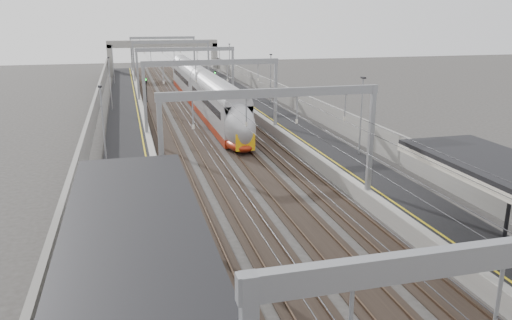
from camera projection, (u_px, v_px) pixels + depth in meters
platform_left at (128, 132)px, 49.32m from camera, size 4.00×120.00×1.00m
platform_right at (282, 123)px, 53.22m from camera, size 4.00×120.00×1.00m
tracks at (208, 132)px, 51.39m from camera, size 11.40×140.00×0.20m
overhead_line at (197, 66)px, 55.86m from camera, size 13.00×140.00×6.60m
overbridge at (163, 48)px, 101.06m from camera, size 22.00×2.20×6.90m
wall_left at (93, 123)px, 48.23m from camera, size 0.30×120.00×3.20m
wall_right at (311, 112)px, 53.69m from camera, size 0.30×120.00×3.20m
train at (204, 95)px, 62.56m from camera, size 2.64×48.15×4.18m
signal_green at (146, 86)px, 67.97m from camera, size 0.32×0.32×3.48m
signal_red_near at (210, 86)px, 67.39m from camera, size 0.32×0.32×3.48m
signal_red_far at (215, 78)px, 76.09m from camera, size 0.32×0.32×3.48m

